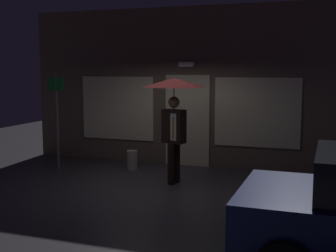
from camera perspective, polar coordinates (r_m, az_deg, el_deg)
The scene contains 5 objects.
ground_plane at distance 9.09m, azimuth -1.65°, elevation -7.72°, with size 18.00×18.00×0.00m, color #38353A.
building_facade at distance 11.01m, azimuth 2.72°, elevation 4.85°, with size 8.33×0.48×3.82m.
person_with_umbrella at distance 9.11m, azimuth 0.75°, elevation 3.44°, with size 1.26×1.26×2.16m.
street_sign_post at distance 10.78m, azimuth -13.89°, elevation 1.35°, with size 0.40×0.07×2.25m.
sidewalk_bollard at distance 10.55m, azimuth -4.56°, elevation -4.35°, with size 0.25×0.25×0.46m, color #B2A899.
Camera 1 is at (3.17, -8.19, 2.36)m, focal length 48.22 mm.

